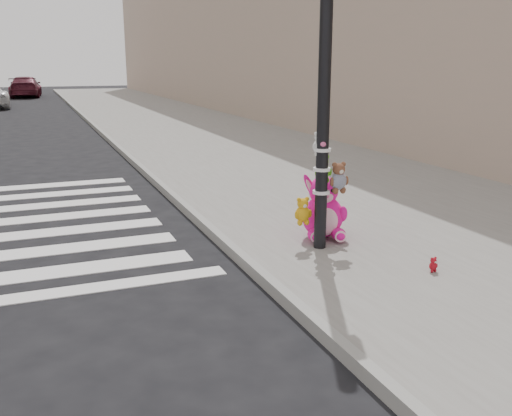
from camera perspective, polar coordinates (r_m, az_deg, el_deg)
name	(u,v)px	position (r m, az deg, el deg)	size (l,w,h in m)	color
ground	(153,357)	(5.27, -10.25, -14.41)	(120.00, 120.00, 0.00)	black
sidewalk_near	(257,153)	(15.87, 0.15, 5.54)	(7.00, 80.00, 0.14)	slate
curb_edge	(132,161)	(14.95, -12.26, 4.66)	(0.12, 80.00, 0.15)	gray
bld_near	(288,5)	(27.16, 3.26, 19.64)	(5.00, 60.00, 10.00)	tan
signal_pole	(324,122)	(7.28, 6.80, 8.57)	(0.69, 0.49, 4.00)	black
pink_bunny	(323,211)	(7.92, 6.76, -0.34)	(0.71, 0.79, 0.92)	#FA159A
red_teddy	(433,264)	(6.98, 17.30, -5.42)	(0.12, 0.09, 0.18)	#AF111E
car_maroon_near	(25,87)	(45.61, -22.06, 11.16)	(2.07, 5.08, 1.48)	#541826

